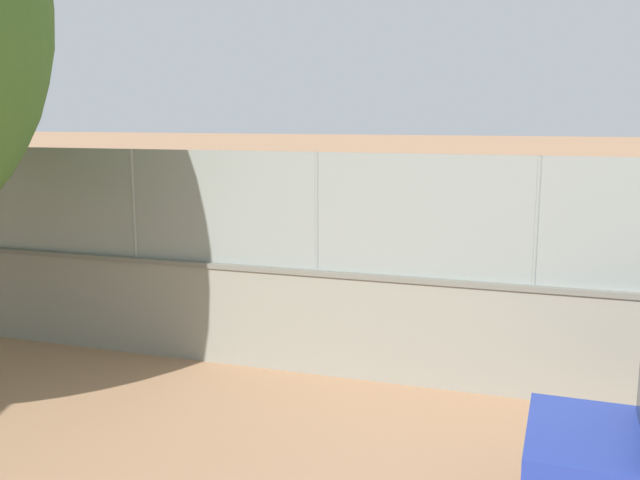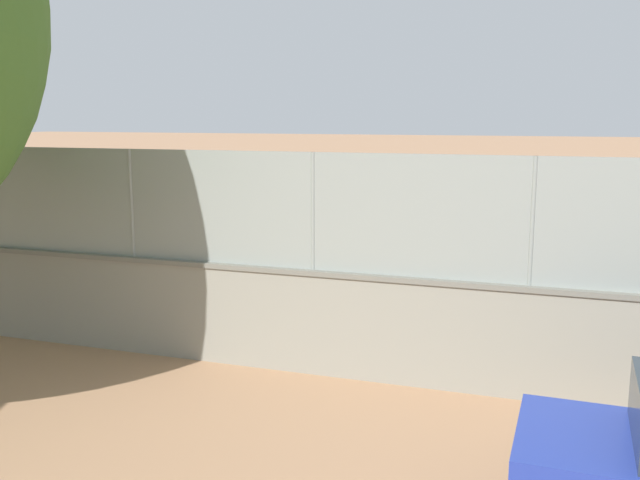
{
  "view_description": "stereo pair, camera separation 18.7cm",
  "coord_description": "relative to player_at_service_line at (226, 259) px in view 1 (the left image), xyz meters",
  "views": [
    {
      "loc": [
        -2.71,
        23.01,
        4.14
      ],
      "look_at": [
        2.65,
        7.81,
        1.3
      ],
      "focal_mm": 39.59,
      "sensor_mm": 36.0,
      "label": 1
    },
    {
      "loc": [
        -2.89,
        22.95,
        4.14
      ],
      "look_at": [
        2.65,
        7.81,
        1.3
      ],
      "focal_mm": 39.59,
      "sensor_mm": 36.0,
      "label": 2
    }
  ],
  "objects": [
    {
      "name": "player_near_wall_returning",
      "position": [
        -0.27,
        -5.47,
        -0.03
      ],
      "size": [
        0.73,
        0.74,
        1.52
      ],
      "color": "black",
      "rests_on": "ground_plane"
    },
    {
      "name": "spare_ball_by_wall",
      "position": [
        -3.74,
        2.47,
        -0.84
      ],
      "size": [
        0.14,
        0.14,
        0.14
      ],
      "primitive_type": "sphere",
      "color": "white",
      "rests_on": "ground_plane"
    },
    {
      "name": "perimeter_wall",
      "position": [
        -3.58,
        3.82,
        -0.05
      ],
      "size": [
        27.12,
        0.94,
        1.72
      ],
      "color": "gray",
      "rests_on": "ground_plane"
    },
    {
      "name": "courtside_bench",
      "position": [
        1.94,
        2.13,
        -0.45
      ],
      "size": [
        1.61,
        0.42,
        0.87
      ],
      "color": "gray",
      "rests_on": "ground_plane"
    },
    {
      "name": "player_at_service_line",
      "position": [
        0.0,
        0.0,
        0.0
      ],
      "size": [
        0.95,
        0.93,
        1.56
      ],
      "color": "black",
      "rests_on": "ground_plane"
    },
    {
      "name": "sports_ball",
      "position": [
        -1.43,
        1.71,
        0.35
      ],
      "size": [
        0.12,
        0.12,
        0.12
      ],
      "primitive_type": "sphere",
      "color": "#3399D8"
    },
    {
      "name": "ground_plane",
      "position": [
        -4.59,
        -8.82,
        -0.91
      ],
      "size": [
        260.0,
        260.0,
        0.0
      ],
      "primitive_type": "plane",
      "color": "tan"
    },
    {
      "name": "player_foreground_swinging",
      "position": [
        -3.41,
        -6.8,
        0.06
      ],
      "size": [
        0.93,
        0.96,
        1.65
      ],
      "color": "black",
      "rests_on": "ground_plane"
    },
    {
      "name": "fence_panel_on_wall",
      "position": [
        -3.58,
        3.82,
        1.74
      ],
      "size": [
        26.64,
        0.68,
        1.87
      ],
      "color": "gray",
      "rests_on": "perimeter_wall"
    }
  ]
}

